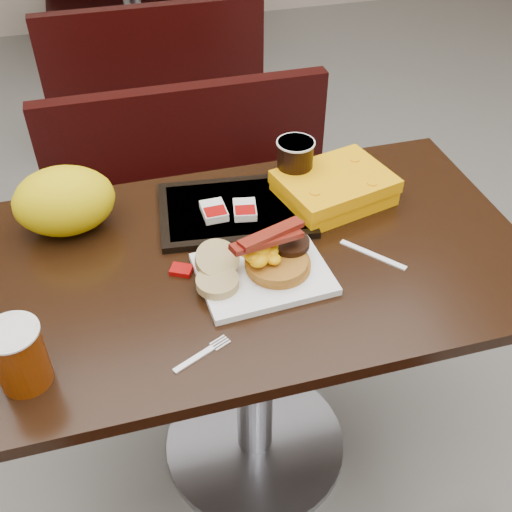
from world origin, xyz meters
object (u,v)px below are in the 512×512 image
object	(u,v)px
platter	(263,274)
fork	(194,359)
table_near	(255,365)
coffee_cup_far	(295,163)
bench_near_n	(201,212)
paper_bag	(64,201)
bench_far_s	(151,68)
knife	(373,255)
tray	(235,210)
table_far	(134,15)
clamshell	(334,188)
hashbrown_sleeve_right	(245,210)
hashbrown_sleeve_left	(214,211)
coffee_cup_near	(19,356)
pancake_stack	(278,262)

from	to	relation	value
platter	fork	distance (m)	0.25
table_near	coffee_cup_far	size ratio (longest dim) A/B	10.22
bench_near_n	paper_bag	distance (m)	0.78
bench_near_n	paper_bag	size ratio (longest dim) A/B	4.52
bench_far_s	knife	distance (m)	2.02
tray	table_far	bearing A→B (deg)	96.35
table_far	clamshell	bearing A→B (deg)	-84.48
hashbrown_sleeve_right	tray	bearing A→B (deg)	130.55
table_near	table_far	world-z (taller)	same
tray	hashbrown_sleeve_right	world-z (taller)	hashbrown_sleeve_right
bench_near_n	platter	distance (m)	0.87
table_far	fork	size ratio (longest dim) A/B	9.98
platter	knife	size ratio (longest dim) A/B	1.70
bench_near_n	knife	xyz separation A→B (m)	(0.25, -0.77, 0.39)
bench_near_n	knife	size ratio (longest dim) A/B	6.42
knife	tray	distance (m)	0.34
platter	table_far	bearing A→B (deg)	86.53
platter	hashbrown_sleeve_left	distance (m)	0.22
bench_far_s	hashbrown_sleeve_left	size ratio (longest dim) A/B	13.85
table_far	coffee_cup_near	distance (m)	2.89
tray	paper_bag	distance (m)	0.38
bench_near_n	hashbrown_sleeve_right	world-z (taller)	hashbrown_sleeve_right
table_near	hashbrown_sleeve_right	bearing A→B (deg)	84.40
knife	paper_bag	distance (m)	0.68
knife	bench_far_s	bearing A→B (deg)	148.01
table_far	paper_bag	world-z (taller)	paper_bag
bench_near_n	knife	bearing A→B (deg)	-72.22
bench_near_n	hashbrown_sleeve_right	xyz separation A→B (m)	(0.01, -0.57, 0.42)
tray	platter	bearing A→B (deg)	-82.88
fork	knife	xyz separation A→B (m)	(0.43, 0.18, -0.00)
table_far	knife	distance (m)	2.71
platter	hashbrown_sleeve_right	size ratio (longest dim) A/B	3.80
platter	hashbrown_sleeve_left	size ratio (longest dim) A/B	3.66
fork	paper_bag	distance (m)	0.50
knife	hashbrown_sleeve_left	bearing A→B (deg)	-164.22
knife	clamshell	size ratio (longest dim) A/B	0.61
paper_bag	hashbrown_sleeve_left	bearing A→B (deg)	-9.96
bench_far_s	pancake_stack	world-z (taller)	pancake_stack
coffee_cup_near	fork	xyz separation A→B (m)	(0.29, -0.03, -0.06)
pancake_stack	knife	world-z (taller)	pancake_stack
platter	hashbrown_sleeve_right	bearing A→B (deg)	82.75
hashbrown_sleeve_left	bench_far_s	bearing A→B (deg)	86.60
hashbrown_sleeve_right	fork	bearing A→B (deg)	-106.59
bench_near_n	coffee_cup_near	distance (m)	1.12
bench_near_n	table_far	distance (m)	1.90
fork	hashbrown_sleeve_left	distance (m)	0.41
platter	knife	bearing A→B (deg)	-3.03
table_far	platter	world-z (taller)	platter
coffee_cup_near	hashbrown_sleeve_left	world-z (taller)	coffee_cup_near
platter	knife	world-z (taller)	platter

